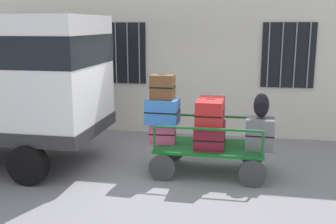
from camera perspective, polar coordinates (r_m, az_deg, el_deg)
The scene contains 11 objects.
ground_plane at distance 7.74m, azimuth 0.79°, elevation -8.33°, with size 40.00×40.00×0.00m, color gray.
building_wall at distance 10.13m, azimuth 3.79°, elevation 10.92°, with size 12.00×0.38×5.00m.
luggage_cart at distance 7.62m, azimuth 5.81°, elevation -5.48°, with size 2.03×1.19×0.52m.
cart_railing at distance 7.49m, azimuth 5.88°, elevation -1.94°, with size 1.90×1.05×0.47m.
suitcase_left_bottom at distance 7.68m, azimuth -0.75°, elevation -2.95°, with size 0.51×0.33×0.38m.
suitcase_left_middle at distance 7.58m, azimuth -0.76°, elevation 0.12°, with size 0.61×0.45×0.46m.
suitcase_left_top at distance 7.50m, azimuth -0.77°, elevation 3.52°, with size 0.44×0.31×0.45m.
suitcase_midleft_bottom at distance 7.56m, azimuth 5.87°, elevation -3.20°, with size 0.56×0.87×0.40m.
suitcase_midleft_middle at distance 7.42m, azimuth 5.92°, elevation -0.01°, with size 0.48×0.85×0.48m.
suitcase_center_bottom at distance 7.46m, azimuth 12.67°, elevation -2.96°, with size 0.51×0.46×0.57m.
backpack at distance 7.39m, azimuth 12.87°, elevation 0.90°, with size 0.27×0.22×0.44m.
Camera 1 is at (1.27, -7.14, 2.70)m, focal length 43.79 mm.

